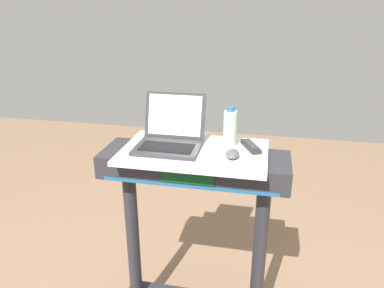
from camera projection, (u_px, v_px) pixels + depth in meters
name	position (u px, v px, depth m)	size (l,w,h in m)	color
desk_board	(194.00, 152.00, 1.73)	(0.69, 0.43, 0.02)	silver
laptop	(170.00, 137.00, 1.76)	(0.30, 0.30, 0.24)	#2D2D30
computer_mouse	(232.00, 154.00, 1.65)	(0.06, 0.10, 0.03)	#4C4C51
water_bottle	(230.00, 128.00, 1.76)	(0.06, 0.06, 0.19)	#9EDBB2
tv_remote	(251.00, 146.00, 1.75)	(0.11, 0.16, 0.02)	#232326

